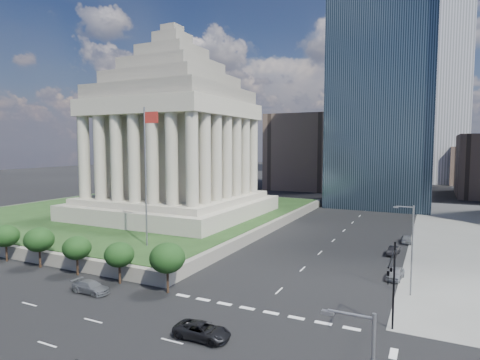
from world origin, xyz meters
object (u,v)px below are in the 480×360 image
Objects in this scene: street_lamp_north at (411,245)px; suv_grey at (91,287)px; parked_sedan_mid at (393,251)px; parked_sedan_far at (406,239)px; flagpole at (146,169)px; war_memorial at (174,122)px; parked_sedan_near at (395,273)px; pickup_truck at (202,331)px; traffic_signal_ne at (392,278)px.

street_lamp_north reaches higher than suv_grey.
parked_sedan_mid is 9.02m from parked_sedan_far.
parked_sedan_mid is 0.97× the size of parked_sedan_far.
flagpole reaches higher than street_lamp_north.
suv_grey is at bearing -155.18° from street_lamp_north.
street_lamp_north is 2.58× the size of parked_sedan_far.
war_memorial reaches higher than parked_sedan_near.
pickup_truck is 1.32× the size of parked_sedan_mid.
traffic_signal_ne is 1.71× the size of suv_grey.
parked_sedan_far is (13.43, 43.97, -0.03)m from pickup_truck.
street_lamp_north is 2.41× the size of parked_sedan_near.
traffic_signal_ne reaches higher than parked_sedan_near.
traffic_signal_ne is at bearing -79.95° from parked_sedan_near.
pickup_truck is at bearing -52.30° from war_memorial.
flagpole is at bearing -178.37° from street_lamp_north.
traffic_signal_ne is 37.08m from parked_sedan_far.
parked_sedan_far is at bearing 3.12° from war_memorial.
parked_sedan_far is at bearing -18.66° from pickup_truck.
street_lamp_north is (47.33, -23.00, -15.74)m from war_memorial.
parked_sedan_near reaches higher than pickup_truck.
parked_sedan_far is (33.33, 26.48, -12.45)m from flagpole.
parked_sedan_near is 20.39m from parked_sedan_far.
suv_grey reaches higher than parked_sedan_far.
traffic_signal_ne is 1.60× the size of pickup_truck.
pickup_truck is 37.09m from parked_sedan_mid.
pickup_truck is 1.29× the size of parked_sedan_far.
suv_grey is at bearing -125.23° from parked_sedan_mid.
war_memorial reaches higher than parked_sedan_mid.
street_lamp_north is at bearing -71.94° from parked_sedan_mid.
parked_sedan_far is at bearing 38.47° from flagpole.
pickup_truck is at bearing -100.85° from suv_grey.
suv_grey is at bearing 76.01° from pickup_truck.
street_lamp_north is at bearing -63.69° from parked_sedan_near.
pickup_truck is (19.90, -17.49, -12.42)m from flagpole.
flagpole is at bearing -163.09° from parked_sedan_near.
parked_sedan_mid is at bearing -20.81° from pickup_truck.
street_lamp_north is 17.58m from parked_sedan_mid.
flagpole is 36.69m from traffic_signal_ne.
parked_sedan_mid is at bearing 28.70° from flagpole.
parked_sedan_far is at bearing 96.56° from parked_sedan_near.
pickup_truck is at bearing -110.80° from parked_sedan_far.
war_memorial is 54.92m from street_lamp_north.
street_lamp_north is at bearing -89.71° from parked_sedan_far.
flagpole is 4.00× the size of pickup_truck.
street_lamp_north is 2.00× the size of pickup_truck.
parked_sedan_mid is at bearing -101.91° from parked_sedan_far.
war_memorial reaches higher than suv_grey.
suv_grey is (-32.05, -14.82, -4.98)m from street_lamp_north.
parked_sedan_far is (0.00, 20.39, -0.05)m from parked_sedan_near.
street_lamp_north is 35.66m from suv_grey.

